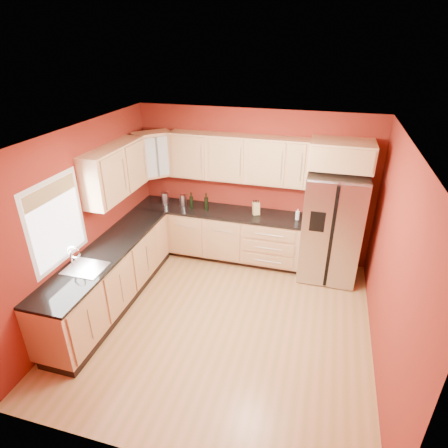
{
  "coord_description": "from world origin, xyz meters",
  "views": [
    {
      "loc": [
        1.12,
        -3.92,
        3.61
      ],
      "look_at": [
        -0.22,
        0.9,
        1.08
      ],
      "focal_mm": 30.0,
      "sensor_mm": 36.0,
      "label": 1
    }
  ],
  "objects_px": {
    "refrigerator": "(331,227)",
    "wine_bottle_a": "(206,202)",
    "soap_dispenser": "(298,214)",
    "knife_block": "(256,208)",
    "canister_left": "(165,198)"
  },
  "relations": [
    {
      "from": "refrigerator",
      "to": "soap_dispenser",
      "type": "xyz_separation_m",
      "value": [
        -0.55,
        0.07,
        0.12
      ]
    },
    {
      "from": "canister_left",
      "to": "soap_dispenser",
      "type": "relative_size",
      "value": 1.13
    },
    {
      "from": "canister_left",
      "to": "knife_block",
      "type": "height_order",
      "value": "knife_block"
    },
    {
      "from": "refrigerator",
      "to": "wine_bottle_a",
      "type": "height_order",
      "value": "refrigerator"
    },
    {
      "from": "refrigerator",
      "to": "knife_block",
      "type": "relative_size",
      "value": 8.13
    },
    {
      "from": "refrigerator",
      "to": "wine_bottle_a",
      "type": "bearing_deg",
      "value": 179.25
    },
    {
      "from": "wine_bottle_a",
      "to": "soap_dispenser",
      "type": "xyz_separation_m",
      "value": [
        1.54,
        0.04,
        -0.06
      ]
    },
    {
      "from": "wine_bottle_a",
      "to": "soap_dispenser",
      "type": "relative_size",
      "value": 1.69
    },
    {
      "from": "knife_block",
      "to": "soap_dispenser",
      "type": "relative_size",
      "value": 1.19
    },
    {
      "from": "knife_block",
      "to": "soap_dispenser",
      "type": "bearing_deg",
      "value": -25.86
    },
    {
      "from": "refrigerator",
      "to": "knife_block",
      "type": "xyz_separation_m",
      "value": [
        -1.24,
        0.08,
        0.14
      ]
    },
    {
      "from": "soap_dispenser",
      "to": "canister_left",
      "type": "bearing_deg",
      "value": 179.53
    },
    {
      "from": "canister_left",
      "to": "knife_block",
      "type": "xyz_separation_m",
      "value": [
        1.65,
        -0.0,
        0.01
      ]
    },
    {
      "from": "canister_left",
      "to": "soap_dispenser",
      "type": "bearing_deg",
      "value": -0.47
    },
    {
      "from": "refrigerator",
      "to": "canister_left",
      "type": "bearing_deg",
      "value": 178.31
    }
  ]
}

